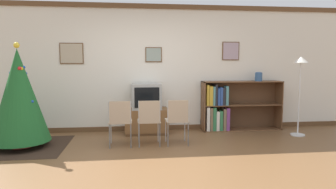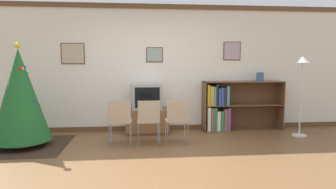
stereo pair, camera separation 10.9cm
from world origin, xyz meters
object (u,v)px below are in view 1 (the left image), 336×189
object	(u,v)px
christmas_tree	(19,96)
folding_chair_right	(177,119)
folding_chair_left	(120,120)
standing_lamp	(300,75)
television	(146,96)
vase	(259,77)
tv_console	(147,121)
bookshelf	(227,107)
folding_chair_center	(149,120)

from	to	relation	value
christmas_tree	folding_chair_right	size ratio (longest dim) A/B	2.20
folding_chair_left	standing_lamp	xyz separation A→B (m)	(3.54, 0.41, 0.75)
folding_chair_right	standing_lamp	bearing A→B (deg)	9.28
television	folding_chair_left	world-z (taller)	television
vase	standing_lamp	distance (m)	0.86
christmas_tree	television	world-z (taller)	christmas_tree
tv_console	vase	distance (m)	2.61
television	vase	bearing A→B (deg)	1.51
folding_chair_left	vase	xyz separation A→B (m)	(2.94, 1.03, 0.70)
bookshelf	folding_chair_right	bearing A→B (deg)	-139.71
christmas_tree	folding_chair_center	world-z (taller)	christmas_tree
television	bookshelf	distance (m)	1.78
folding_chair_center	folding_chair_right	xyz separation A→B (m)	(0.50, 0.00, 0.00)
folding_chair_left	bookshelf	size ratio (longest dim) A/B	0.47
bookshelf	vase	world-z (taller)	vase
christmas_tree	bookshelf	size ratio (longest dim) A/B	1.04
folding_chair_right	vase	size ratio (longest dim) A/B	4.21
folding_chair_left	folding_chair_right	xyz separation A→B (m)	(1.01, 0.00, 0.00)
tv_console	bookshelf	size ratio (longest dim) A/B	0.51
television	folding_chair_left	distance (m)	1.13
christmas_tree	television	xyz separation A→B (m)	(2.22, 0.77, -0.12)
television	folding_chair_right	distance (m)	1.13
folding_chair_right	vase	xyz separation A→B (m)	(1.94, 1.03, 0.70)
television	vase	distance (m)	2.47
vase	folding_chair_right	bearing A→B (deg)	-151.96
vase	standing_lamp	bearing A→B (deg)	-46.12
folding_chair_center	bookshelf	world-z (taller)	bookshelf
bookshelf	standing_lamp	bearing A→B (deg)	-26.75
tv_console	folding_chair_right	world-z (taller)	folding_chair_right
vase	standing_lamp	size ratio (longest dim) A/B	0.12
television	standing_lamp	xyz separation A→B (m)	(3.04, -0.55, 0.44)
television	standing_lamp	distance (m)	3.12
standing_lamp	christmas_tree	bearing A→B (deg)	-177.59
christmas_tree	tv_console	distance (m)	2.44
christmas_tree	folding_chair_center	distance (m)	2.27
folding_chair_left	folding_chair_center	size ratio (longest dim) A/B	1.00
tv_console	bookshelf	world-z (taller)	bookshelf
folding_chair_right	television	bearing A→B (deg)	117.45
television	bookshelf	size ratio (longest dim) A/B	0.35
christmas_tree	standing_lamp	size ratio (longest dim) A/B	1.14
television	folding_chair_right	world-z (taller)	television
christmas_tree	folding_chair_left	size ratio (longest dim) A/B	2.20
television	christmas_tree	bearing A→B (deg)	-160.75
folding_chair_center	standing_lamp	bearing A→B (deg)	7.77
christmas_tree	vase	world-z (taller)	christmas_tree
folding_chair_center	television	bearing A→B (deg)	90.00
christmas_tree	bookshelf	xyz separation A→B (m)	(3.97, 0.87, -0.40)
christmas_tree	folding_chair_center	size ratio (longest dim) A/B	2.20
folding_chair_right	standing_lamp	distance (m)	2.67
vase	standing_lamp	xyz separation A→B (m)	(0.59, -0.62, 0.05)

